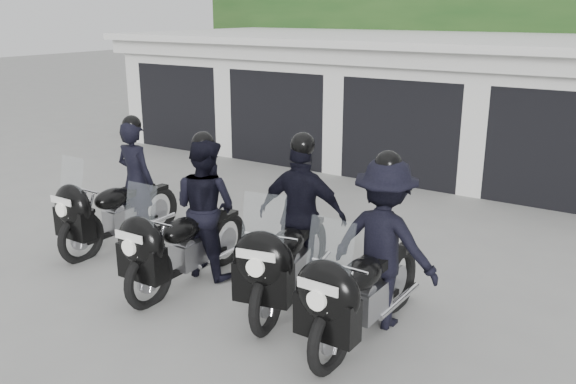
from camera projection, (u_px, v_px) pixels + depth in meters
The scene contains 7 objects.
ground at pixel (239, 273), 8.57m from camera, with size 80.00×80.00×0.00m, color gray.
garage_block at pixel (443, 102), 14.61m from camera, with size 16.40×6.80×2.96m.
background_vegetation at pixel (516, 37), 17.91m from camera, with size 20.00×3.90×5.80m.
police_bike_a at pixel (120, 194), 9.44m from camera, with size 0.72×2.37×2.07m.
police_bike_b at pixel (196, 218), 8.17m from camera, with size 0.95×2.40×2.09m.
police_bike_c at pixel (296, 228), 7.68m from camera, with size 1.30×2.47×2.17m.
police_bike_d at pixel (376, 256), 6.83m from camera, with size 1.30×2.47×2.15m.
Camera 1 is at (4.91, -6.20, 3.57)m, focal length 38.00 mm.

